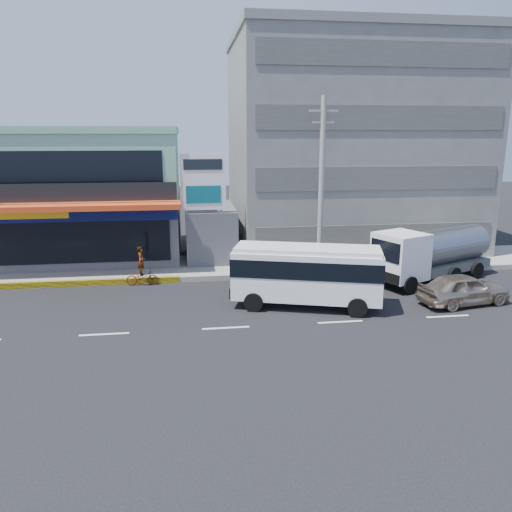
# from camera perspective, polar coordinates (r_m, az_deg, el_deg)

# --- Properties ---
(ground) EXTENTS (120.00, 120.00, 0.00)m
(ground) POSITION_cam_1_polar(r_m,az_deg,el_deg) (21.35, -3.46, -8.21)
(ground) COLOR black
(ground) RESTS_ON ground
(sidewalk) EXTENTS (70.00, 5.00, 0.30)m
(sidewalk) POSITION_cam_1_polar(r_m,az_deg,el_deg) (30.96, 4.39, -0.92)
(sidewalk) COLOR gray
(sidewalk) RESTS_ON ground
(shop_building) EXTENTS (12.40, 11.70, 8.00)m
(shop_building) POSITION_cam_1_polar(r_m,az_deg,el_deg) (34.55, -18.90, 6.41)
(shop_building) COLOR #45454A
(shop_building) RESTS_ON ground
(concrete_building) EXTENTS (16.00, 12.00, 14.00)m
(concrete_building) POSITION_cam_1_polar(r_m,az_deg,el_deg) (36.60, 10.56, 12.01)
(concrete_building) COLOR gray
(concrete_building) RESTS_ON ground
(gap_structure) EXTENTS (3.00, 6.00, 3.50)m
(gap_structure) POSITION_cam_1_polar(r_m,az_deg,el_deg) (32.38, -5.20, 2.62)
(gap_structure) COLOR #45454A
(gap_structure) RESTS_ON ground
(satellite_dish) EXTENTS (1.50, 1.50, 0.15)m
(satellite_dish) POSITION_cam_1_polar(r_m,az_deg,el_deg) (31.09, -5.18, 5.57)
(satellite_dish) COLOR slate
(satellite_dish) RESTS_ON gap_structure
(billboard) EXTENTS (2.60, 0.18, 6.90)m
(billboard) POSITION_cam_1_polar(r_m,az_deg,el_deg) (29.12, -6.04, 7.68)
(billboard) COLOR gray
(billboard) RESTS_ON ground
(utility_pole_near) EXTENTS (1.60, 0.30, 10.00)m
(utility_pole_near) POSITION_cam_1_polar(r_m,az_deg,el_deg) (28.29, 7.48, 7.91)
(utility_pole_near) COLOR #999993
(utility_pole_near) RESTS_ON ground
(minibus) EXTENTS (7.27, 4.15, 2.90)m
(minibus) POSITION_cam_1_polar(r_m,az_deg,el_deg) (23.48, 5.83, -1.75)
(minibus) COLOR white
(minibus) RESTS_ON ground
(sedan) EXTENTS (4.70, 2.52, 1.52)m
(sedan) POSITION_cam_1_polar(r_m,az_deg,el_deg) (25.95, 22.65, -3.48)
(sedan) COLOR #BDA890
(sedan) RESTS_ON ground
(tanker_truck) EXTENTS (7.75, 4.99, 2.96)m
(tanker_truck) POSITION_cam_1_polar(r_m,az_deg,el_deg) (29.07, 19.23, 0.29)
(tanker_truck) COLOR white
(tanker_truck) RESTS_ON ground
(motorcycle_rider) EXTENTS (1.68, 0.60, 2.15)m
(motorcycle_rider) POSITION_cam_1_polar(r_m,az_deg,el_deg) (27.64, -12.92, -1.84)
(motorcycle_rider) COLOR #5B1D0D
(motorcycle_rider) RESTS_ON ground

